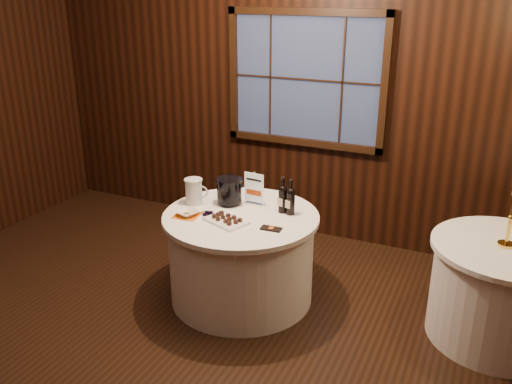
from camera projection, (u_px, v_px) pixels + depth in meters
The scene contains 15 objects.
ground at pixel (180, 365), 3.84m from camera, with size 6.00×6.00×0.00m, color black.
back_wall at pixel (306, 90), 5.39m from camera, with size 6.00×0.10×3.00m.
main_table at pixel (241, 256), 4.55m from camera, with size 1.28×1.28×0.77m.
side_table at pixel (500, 292), 4.02m from camera, with size 1.08×1.08×0.77m.
sign_stand at pixel (254, 193), 4.58m from camera, with size 0.18×0.10×0.29m.
port_bottle_left at pixel (283, 197), 4.42m from camera, with size 0.07×0.08×0.31m.
port_bottle_right at pixel (291, 199), 4.38m from camera, with size 0.07×0.08×0.30m.
ice_bucket at pixel (229, 191), 4.58m from camera, with size 0.23×0.23×0.23m.
chocolate_plate at pixel (226, 220), 4.27m from camera, with size 0.39×0.32×0.05m.
chocolate_box at pixel (271, 229), 4.14m from camera, with size 0.16×0.08×0.01m, color black.
grape_bunch at pixel (208, 214), 4.38m from camera, with size 0.17×0.08×0.04m.
glass_pitcher at pixel (194, 191), 4.59m from camera, with size 0.21×0.16×0.22m.
orange_napkin at pixel (187, 215), 4.39m from camera, with size 0.20×0.20×0.00m, color orange.
cracker_bowl at pixel (187, 213), 4.39m from camera, with size 0.17×0.17×0.04m, color white.
brass_candlestick at pixel (509, 226), 3.83m from camera, with size 0.12×0.12×0.43m.
Camera 1 is at (1.81, -2.63, 2.52)m, focal length 38.00 mm.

